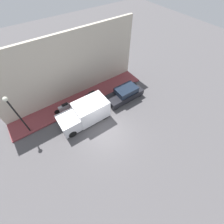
# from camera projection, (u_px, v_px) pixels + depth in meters

# --- Properties ---
(ground_plane) EXTENTS (60.00, 60.00, 0.00)m
(ground_plane) POSITION_uv_depth(u_px,v_px,m) (107.00, 133.00, 13.56)
(ground_plane) COLOR #514F51
(sidewalk) EXTENTS (2.23, 14.48, 0.15)m
(sidewalk) POSITION_uv_depth(u_px,v_px,m) (81.00, 100.00, 16.05)
(sidewalk) COLOR brown
(sidewalk) RESTS_ON ground_plane
(building_facade) EXTENTS (0.30, 14.48, 6.60)m
(building_facade) POSITION_uv_depth(u_px,v_px,m) (70.00, 69.00, 14.19)
(building_facade) COLOR beige
(building_facade) RESTS_ON ground_plane
(parked_car) EXTENTS (1.68, 4.04, 1.40)m
(parked_car) POSITION_uv_depth(u_px,v_px,m) (125.00, 94.00, 15.80)
(parked_car) COLOR black
(parked_car) RESTS_ON ground_plane
(delivery_van) EXTENTS (2.02, 4.60, 2.01)m
(delivery_van) POSITION_uv_depth(u_px,v_px,m) (85.00, 113.00, 13.67)
(delivery_van) COLOR silver
(delivery_van) RESTS_ON ground_plane
(motorcycle_black) EXTENTS (0.30, 2.13, 0.88)m
(motorcycle_black) POSITION_uv_depth(u_px,v_px,m) (91.00, 95.00, 15.70)
(motorcycle_black) COLOR black
(motorcycle_black) RESTS_ON sidewalk
(scooter_silver) EXTENTS (0.30, 2.07, 0.82)m
(scooter_silver) POSITION_uv_depth(u_px,v_px,m) (64.00, 107.00, 14.71)
(scooter_silver) COLOR #B7B7BF
(scooter_silver) RESTS_ON sidewalk
(streetlamp) EXTENTS (0.35, 0.35, 4.25)m
(streetlamp) POSITION_uv_depth(u_px,v_px,m) (14.00, 110.00, 11.32)
(streetlamp) COLOR black
(streetlamp) RESTS_ON sidewalk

